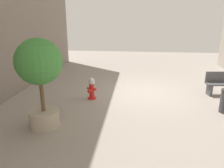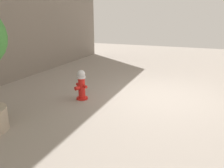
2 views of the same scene
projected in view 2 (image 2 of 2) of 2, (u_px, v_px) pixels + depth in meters
name	position (u px, v px, depth m)	size (l,w,h in m)	color
ground_plane	(158.00, 97.00, 6.54)	(23.40, 23.40, 0.00)	gray
fire_hydrant	(81.00, 85.00, 6.24)	(0.42, 0.40, 0.86)	red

